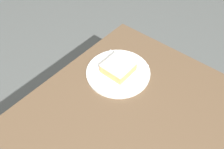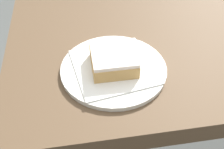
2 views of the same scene
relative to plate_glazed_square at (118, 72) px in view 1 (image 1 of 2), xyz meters
name	(u,v)px [view 1 (image 1 of 2)]	position (x,y,z in m)	size (l,w,h in m)	color
plate_glazed_square	(118,72)	(0.00, 0.00, 0.00)	(0.24, 0.24, 0.01)	silver
napkin_glazed_square	(118,71)	(0.00, 0.00, 0.01)	(0.17, 0.17, 0.00)	white
donut_glazed_square	(118,67)	(0.00, 0.00, 0.03)	(0.10, 0.10, 0.04)	tan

